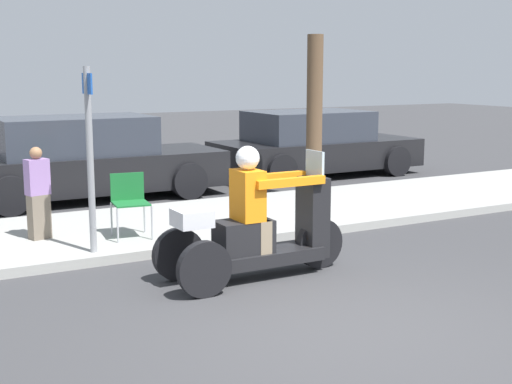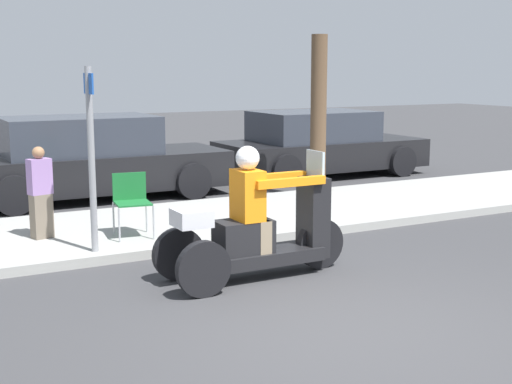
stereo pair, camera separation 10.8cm
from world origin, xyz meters
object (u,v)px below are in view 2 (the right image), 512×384
folding_chair_curbside (131,198)px  street_sign (91,152)px  motorcycle_trike (257,231)px  parked_car_lot_center (89,160)px  tree_trunk (318,114)px  parked_car_lot_left (319,145)px  spectator_mid_group (40,194)px

folding_chair_curbside → street_sign: size_ratio=0.37×
motorcycle_trike → parked_car_lot_center: (-0.31, 5.68, 0.16)m
folding_chair_curbside → parked_car_lot_center: (0.41, 3.56, 0.07)m
parked_car_lot_center → tree_trunk: size_ratio=1.71×
street_sign → parked_car_lot_left: bearing=36.4°
motorcycle_trike → parked_car_lot_center: size_ratio=0.47×
motorcycle_trike → tree_trunk: size_ratio=0.80×
tree_trunk → spectator_mid_group: bearing=-165.8°
folding_chair_curbside → parked_car_lot_left: bearing=35.7°
spectator_mid_group → street_sign: bearing=-67.5°
parked_car_lot_center → folding_chair_curbside: bearing=-96.6°
spectator_mid_group → parked_car_lot_left: size_ratio=0.27×
motorcycle_trike → parked_car_lot_left: bearing=51.8°
folding_chair_curbside → street_sign: (-0.66, -0.59, 0.69)m
motorcycle_trike → folding_chair_curbside: motorcycle_trike is taller
parked_car_lot_center → tree_trunk: (3.59, -1.86, 0.80)m
spectator_mid_group → parked_car_lot_left: 7.46m
street_sign → tree_trunk: bearing=26.1°
spectator_mid_group → tree_trunk: (5.08, 1.28, 0.80)m
spectator_mid_group → parked_car_lot_left: bearing=28.3°
folding_chair_curbside → parked_car_lot_center: bearing=83.4°
parked_car_lot_left → tree_trunk: (-1.49, -2.25, 0.83)m
parked_car_lot_left → street_sign: size_ratio=2.02×
motorcycle_trike → street_sign: (-1.39, 1.53, 0.79)m
folding_chair_curbside → parked_car_lot_left: parked_car_lot_left is taller
spectator_mid_group → folding_chair_curbside: 1.15m
parked_car_lot_left → tree_trunk: tree_trunk is taller
folding_chair_curbside → spectator_mid_group: bearing=159.1°
motorcycle_trike → street_sign: size_ratio=1.00×
tree_trunk → folding_chair_curbside: bearing=-157.0°
parked_car_lot_center → tree_trunk: 4.12m
parked_car_lot_left → parked_car_lot_center: size_ratio=0.94×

